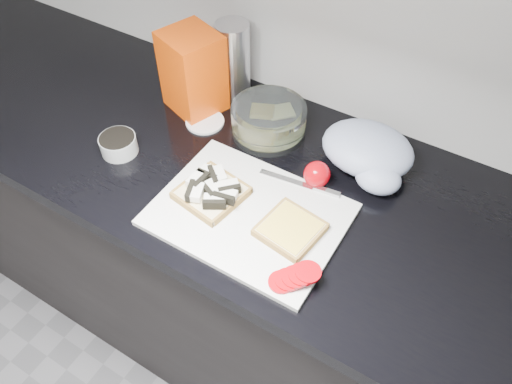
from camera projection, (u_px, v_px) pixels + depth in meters
The scene contains 14 objects.
base_cabinet at pixel (248, 273), 1.54m from camera, with size 3.50×0.60×0.86m, color black.
countertop at pixel (246, 171), 1.20m from camera, with size 3.50×0.64×0.04m, color black.
cutting_board at pixel (249, 214), 1.08m from camera, with size 0.40×0.30×0.01m, color silver.
bread_left at pixel (212, 191), 1.10m from camera, with size 0.15×0.15×0.04m.
bread_right at pixel (290, 229), 1.03m from camera, with size 0.14×0.14×0.02m.
tomato_slices at pixel (295, 277), 0.95m from camera, with size 0.10×0.10×0.02m.
knife at pixel (310, 186), 1.12m from camera, with size 0.19×0.04×0.01m.
seed_tub at pixel (118, 144), 1.20m from camera, with size 0.09×0.09×0.05m.
tub_lid at pixel (205, 122), 1.29m from camera, with size 0.10×0.10×0.01m, color silver.
glass_bowl at pixel (269, 120), 1.24m from camera, with size 0.19×0.19×0.08m.
bread_bag at pixel (193, 72), 1.26m from camera, with size 0.13×0.12×0.21m, color #E73B03.
steel_canister at pixel (233, 61), 1.29m from camera, with size 0.09×0.09×0.21m, color silver.
grocery_bag at pixel (369, 153), 1.15m from camera, with size 0.22×0.19×0.10m.
whole_tomatoes at pixel (317, 174), 1.12m from camera, with size 0.06×0.06×0.06m.
Camera 1 is at (0.45, 0.50, 1.74)m, focal length 35.00 mm.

